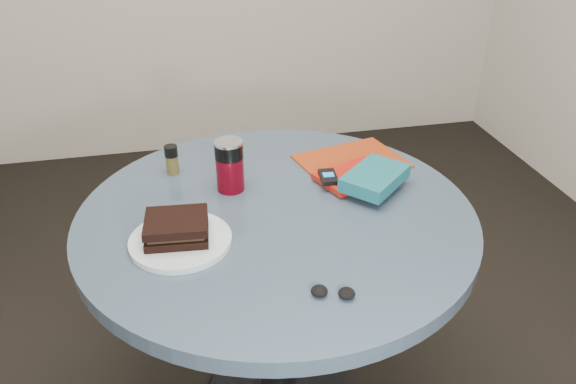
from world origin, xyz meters
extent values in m
cylinder|color=black|center=(0.00, 0.00, 0.37)|extent=(0.11, 0.11, 0.68)
cylinder|color=#334354|center=(0.00, 0.00, 0.73)|extent=(1.00, 1.00, 0.04)
cylinder|color=silver|center=(-0.24, -0.09, 0.76)|extent=(0.24, 0.24, 0.01)
cube|color=black|center=(-0.25, -0.09, 0.77)|extent=(0.15, 0.13, 0.02)
cube|color=black|center=(-0.25, -0.09, 0.79)|extent=(0.13, 0.11, 0.01)
cube|color=black|center=(-0.25, -0.09, 0.81)|extent=(0.15, 0.13, 0.02)
cylinder|color=#5E0411|center=(-0.10, 0.13, 0.80)|extent=(0.08, 0.08, 0.09)
cylinder|color=black|center=(-0.10, 0.13, 0.86)|extent=(0.08, 0.08, 0.04)
cylinder|color=silver|center=(-0.10, 0.13, 0.89)|extent=(0.08, 0.08, 0.01)
cylinder|color=brown|center=(-0.25, 0.26, 0.78)|extent=(0.04, 0.04, 0.05)
cylinder|color=black|center=(-0.25, 0.26, 0.82)|extent=(0.04, 0.04, 0.03)
cube|color=#982E0D|center=(0.27, 0.21, 0.75)|extent=(0.33, 0.28, 0.01)
cube|color=#AA180D|center=(0.24, 0.11, 0.76)|extent=(0.23, 0.19, 0.02)
cube|color=#155965|center=(0.27, 0.04, 0.79)|extent=(0.22, 0.21, 0.04)
cube|color=black|center=(0.16, 0.09, 0.78)|extent=(0.05, 0.08, 0.01)
cube|color=#2262AB|center=(0.16, 0.09, 0.78)|extent=(0.03, 0.03, 0.00)
ellipsoid|color=black|center=(0.02, -0.33, 0.76)|extent=(0.04, 0.04, 0.02)
ellipsoid|color=black|center=(0.07, -0.35, 0.76)|extent=(0.04, 0.04, 0.02)
camera|label=1|loc=(-0.23, -1.17, 1.50)|focal=35.00mm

